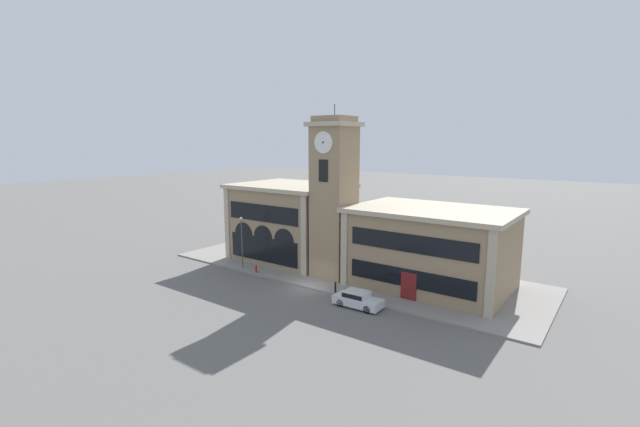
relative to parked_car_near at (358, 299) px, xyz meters
The scene contains 9 objects.
ground_plane 6.70m from the parked_car_near, behind, with size 300.00×300.00×0.00m, color #605E5B.
sidewalk_kerb 10.79m from the parked_car_near, 127.52° to the left, with size 41.80×14.77×0.15m.
clock_tower 11.73m from the parked_car_near, 138.25° to the left, with size 4.49×4.49×18.08m.
town_hall_left_wing 17.94m from the parked_car_near, 149.42° to the left, with size 13.36×10.66×9.24m.
town_hall_right_wing 9.95m from the parked_car_near, 71.45° to the left, with size 15.41×10.66×7.92m.
parked_car_near is the anchor object (origin of this frame).
street_lamp 16.71m from the parked_car_near, behind, with size 0.36×0.36×5.93m.
bollard 3.74m from the parked_car_near, 155.54° to the left, with size 0.18×0.18×1.06m.
fire_hydrant 14.03m from the parked_car_near, behind, with size 0.22×0.22×0.87m.
Camera 1 is at (25.00, -31.83, 14.29)m, focal length 24.00 mm.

